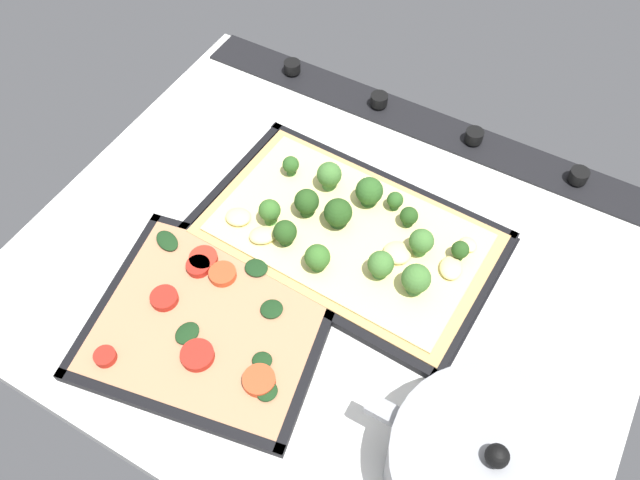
# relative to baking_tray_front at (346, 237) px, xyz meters

# --- Properties ---
(ground_plane) EXTENTS (0.82, 0.68, 0.03)m
(ground_plane) POSITION_rel_baking_tray_front_xyz_m (-0.00, 0.05, -0.02)
(ground_plane) COLOR silver
(stove_control_panel) EXTENTS (0.78, 0.07, 0.03)m
(stove_control_panel) POSITION_rel_baking_tray_front_xyz_m (-0.00, -0.26, 0.00)
(stove_control_panel) COLOR black
(stove_control_panel) RESTS_ON ground_plane
(baking_tray_front) EXTENTS (0.42, 0.27, 0.01)m
(baking_tray_front) POSITION_rel_baking_tray_front_xyz_m (0.00, 0.00, 0.00)
(baking_tray_front) COLOR black
(baking_tray_front) RESTS_ON ground_plane
(broccoli_pizza) EXTENTS (0.39, 0.25, 0.06)m
(broccoli_pizza) POSITION_rel_baking_tray_front_xyz_m (-0.00, 0.00, 0.02)
(broccoli_pizza) COLOR tan
(broccoli_pizza) RESTS_ON baking_tray_front
(baking_tray_back) EXTENTS (0.33, 0.31, 0.01)m
(baking_tray_back) POSITION_rel_baking_tray_front_xyz_m (0.08, 0.20, 0.00)
(baking_tray_back) COLOR black
(baking_tray_back) RESTS_ON ground_plane
(veggie_pizza_back) EXTENTS (0.31, 0.28, 0.02)m
(veggie_pizza_back) POSITION_rel_baking_tray_front_xyz_m (0.09, 0.20, 0.01)
(veggie_pizza_back) COLOR tan
(veggie_pizza_back) RESTS_ON baking_tray_back
(cooking_pot) EXTENTS (0.27, 0.21, 0.12)m
(cooking_pot) POSITION_rel_baking_tray_front_xyz_m (-0.28, 0.22, 0.05)
(cooking_pot) COLOR gray
(cooking_pot) RESTS_ON ground_plane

